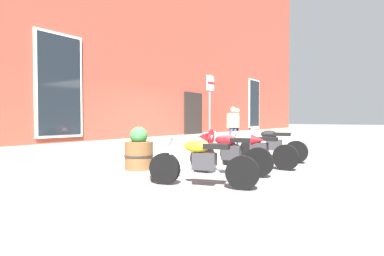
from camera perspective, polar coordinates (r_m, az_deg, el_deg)
ground_plane at (r=8.37m, az=3.72°, el=-7.19°), size 140.00×140.00×0.00m
sidewalk at (r=9.13m, az=-3.36°, el=-6.00°), size 33.65×2.65×0.14m
lane_stripe at (r=7.21m, az=26.03°, el=-8.76°), size 33.65×0.12×0.01m
brick_pub_facade at (r=12.73m, az=-19.03°, el=19.17°), size 27.65×5.83×10.29m
motorcycle_yellow_naked at (r=5.95m, az=1.64°, el=-6.17°), size 0.86×2.10×0.96m
motorcycle_red_sport at (r=7.28m, az=6.36°, el=-4.02°), size 0.63×2.00×1.05m
motorcycle_grey_naked at (r=8.41m, az=11.71°, el=-3.89°), size 0.62×2.15×0.95m
motorcycle_black_naked at (r=9.74m, az=14.37°, el=-3.05°), size 0.62×2.06×1.01m
pedestrian_tan_coat at (r=12.45m, az=7.49°, el=0.57°), size 0.55×0.34×1.63m
pedestrian_striped_shirt at (r=13.25m, az=8.21°, el=0.56°), size 0.60×0.42×1.60m
parking_sign at (r=9.44m, az=3.29°, el=4.42°), size 0.36×0.07×2.48m
barrel_planter at (r=7.21m, az=-9.68°, el=-4.29°), size 0.67×0.67×0.97m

